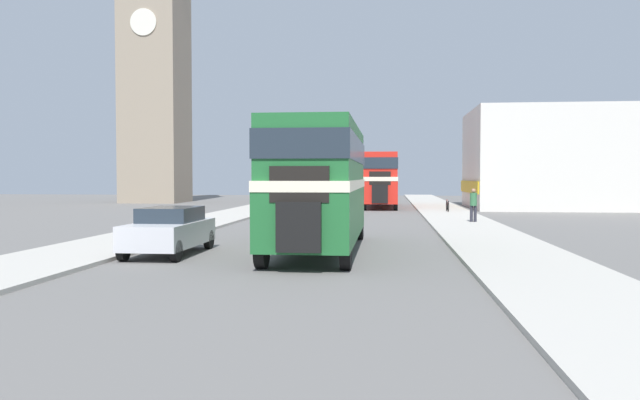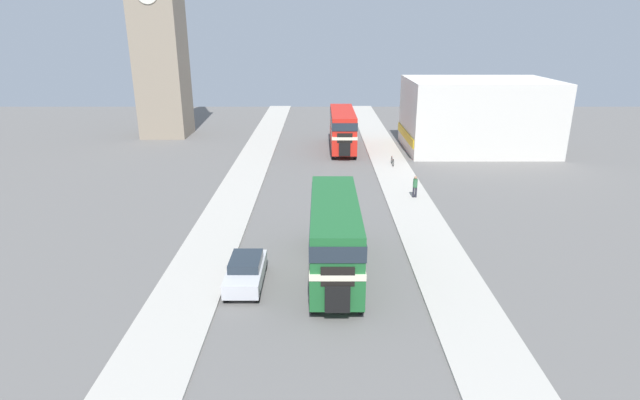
{
  "view_description": "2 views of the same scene",
  "coord_description": "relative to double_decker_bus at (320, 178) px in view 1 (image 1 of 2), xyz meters",
  "views": [
    {
      "loc": [
        2.9,
        -20.52,
        2.45
      ],
      "look_at": [
        0.69,
        -0.25,
        1.68
      ],
      "focal_mm": 35.0,
      "sensor_mm": 36.0,
      "label": 1
    },
    {
      "loc": [
        -0.09,
        -24.7,
        12.64
      ],
      "look_at": [
        0.0,
        5.28,
        2.25
      ],
      "focal_mm": 28.0,
      "sensor_mm": 36.0,
      "label": 2
    }
  ],
  "objects": [
    {
      "name": "ground_plane",
      "position": [
        -0.69,
        0.27,
        -2.41
      ],
      "size": [
        120.0,
        120.0,
        0.0
      ],
      "primitive_type": "plane",
      "color": "slate"
    },
    {
      "name": "church_tower",
      "position": [
        -19.57,
        36.62,
        14.86
      ],
      "size": [
        5.63,
        5.63,
        33.74
      ],
      "color": "gray",
      "rests_on": "ground_plane"
    },
    {
      "name": "bus_distant",
      "position": [
        1.66,
        29.17,
        0.08
      ],
      "size": [
        2.55,
        10.73,
        4.21
      ],
      "color": "red",
      "rests_on": "ground_plane"
    },
    {
      "name": "double_decker_bus",
      "position": [
        0.0,
        0.0,
        0.0
      ],
      "size": [
        2.54,
        9.91,
        4.06
      ],
      "color": "#1E602D",
      "rests_on": "ground_plane"
    },
    {
      "name": "shop_building_block",
      "position": [
        16.11,
        29.03,
        1.34
      ],
      "size": [
        15.23,
        10.5,
        7.51
      ],
      "color": "silver",
      "rests_on": "ground_plane"
    },
    {
      "name": "car_parked_near",
      "position": [
        -4.6,
        -1.36,
        -1.64
      ],
      "size": [
        1.77,
        4.19,
        1.48
      ],
      "color": "silver",
      "rests_on": "ground_plane"
    },
    {
      "name": "sidewalk_right",
      "position": [
        6.06,
        0.27,
        -2.35
      ],
      "size": [
        3.5,
        120.0,
        0.12
      ],
      "color": "#B7B2A8",
      "rests_on": "ground_plane"
    },
    {
      "name": "bicycle_on_pavement",
      "position": [
        6.19,
        22.06,
        -1.93
      ],
      "size": [
        0.05,
        1.76,
        0.78
      ],
      "color": "black",
      "rests_on": "sidewalk_right"
    },
    {
      "name": "sidewalk_left",
      "position": [
        -7.44,
        0.27,
        -2.35
      ],
      "size": [
        3.5,
        120.0,
        0.12
      ],
      "color": "#B7B2A8",
      "rests_on": "ground_plane"
    },
    {
      "name": "pedestrian_walking",
      "position": [
        6.59,
        12.36,
        -1.33
      ],
      "size": [
        0.35,
        0.35,
        1.71
      ],
      "color": "#282833",
      "rests_on": "sidewalk_right"
    }
  ]
}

